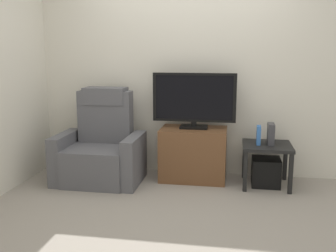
{
  "coord_description": "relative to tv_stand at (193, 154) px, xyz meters",
  "views": [
    {
      "loc": [
        0.56,
        -3.64,
        1.51
      ],
      "look_at": [
        -0.15,
        0.5,
        0.7
      ],
      "focal_mm": 41.66,
      "sensor_mm": 36.0,
      "label": 1
    }
  ],
  "objects": [
    {
      "name": "ground_plane",
      "position": [
        -0.1,
        -0.82,
        -0.31
      ],
      "size": [
        6.4,
        6.4,
        0.0
      ],
      "primitive_type": "plane",
      "color": "gray"
    },
    {
      "name": "game_console",
      "position": [
        0.87,
        -0.07,
        0.29
      ],
      "size": [
        0.07,
        0.2,
        0.24
      ],
      "primitive_type": "cube",
      "color": "#333338",
      "rests_on": "side_table"
    },
    {
      "name": "tv_stand",
      "position": [
        0.0,
        0.0,
        0.0
      ],
      "size": [
        0.77,
        0.49,
        0.62
      ],
      "color": "brown",
      "rests_on": "ground"
    },
    {
      "name": "subwoofer_box",
      "position": [
        0.84,
        -0.08,
        -0.15
      ],
      "size": [
        0.32,
        0.32,
        0.32
      ],
      "primitive_type": "cube",
      "color": "black",
      "rests_on": "ground"
    },
    {
      "name": "side_table",
      "position": [
        0.84,
        -0.08,
        0.09
      ],
      "size": [
        0.54,
        0.54,
        0.48
      ],
      "color": "black",
      "rests_on": "ground"
    },
    {
      "name": "wall_back",
      "position": [
        -0.1,
        0.31,
        0.99
      ],
      "size": [
        6.4,
        0.06,
        2.6
      ],
      "primitive_type": "cube",
      "color": "beige",
      "rests_on": "ground"
    },
    {
      "name": "book_upright",
      "position": [
        0.74,
        -0.1,
        0.28
      ],
      "size": [
        0.04,
        0.12,
        0.21
      ],
      "primitive_type": "cube",
      "color": "#3366B2",
      "rests_on": "side_table"
    },
    {
      "name": "television",
      "position": [
        0.0,
        0.02,
        0.65
      ],
      "size": [
        0.97,
        0.2,
        0.65
      ],
      "color": "black",
      "rests_on": "tv_stand"
    },
    {
      "name": "recliner_armchair",
      "position": [
        -1.07,
        -0.21,
        0.06
      ],
      "size": [
        0.98,
        0.78,
        1.08
      ],
      "rotation": [
        0.0,
        0.0,
        -0.08
      ],
      "color": "#515156",
      "rests_on": "ground"
    }
  ]
}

